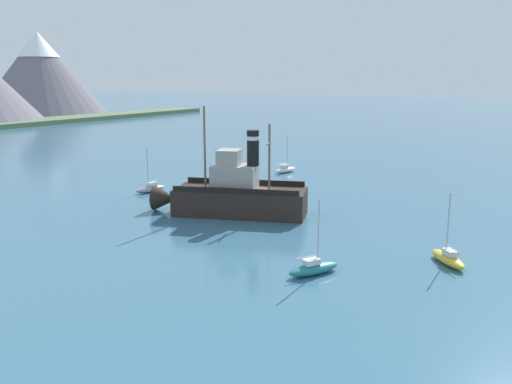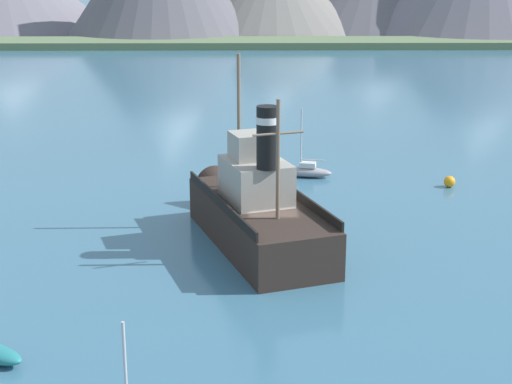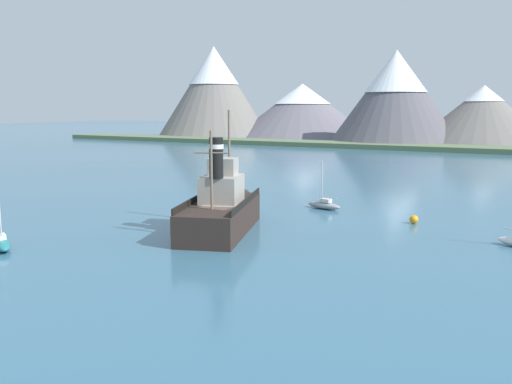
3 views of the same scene
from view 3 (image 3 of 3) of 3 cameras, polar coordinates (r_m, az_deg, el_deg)
name	(u,v)px [view 3 (image 3 of 3)]	position (r m, az deg, el deg)	size (l,w,h in m)	color
ground_plane	(220,236)	(43.22, -3.79, -4.64)	(600.00, 600.00, 0.00)	#38667F
mountain_ridge	(474,100)	(163.00, 21.96, 9.01)	(207.52, 63.03, 30.79)	slate
shoreline_strip	(449,148)	(137.05, 19.62, 4.37)	(240.00, 12.00, 1.20)	#5B704C
old_tugboat	(222,209)	(44.73, -3.57, -1.78)	(8.08, 14.71, 9.90)	#2D231E
sailboat_teal	(1,243)	(43.14, -25.22, -4.92)	(3.86, 2.80, 4.90)	#23757A
sailboat_grey	(324,205)	(54.88, 7.18, -1.34)	(3.95, 1.90, 4.90)	gray
mooring_buoy	(414,219)	(49.55, 16.29, -2.78)	(0.76, 0.76, 0.76)	orange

